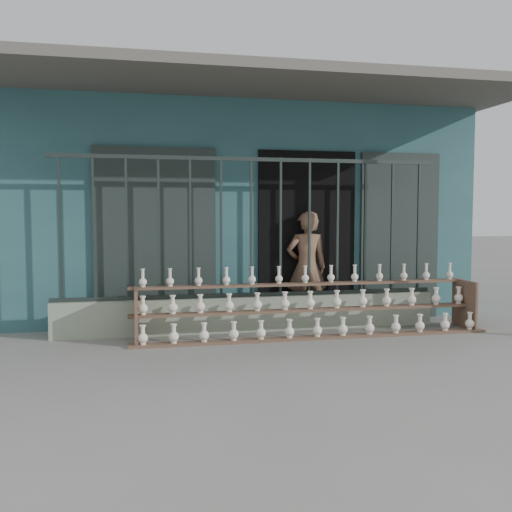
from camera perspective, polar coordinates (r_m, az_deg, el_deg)
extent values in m
plane|color=slate|center=(6.27, 1.94, -9.82)|extent=(60.00, 60.00, 0.00)
cube|color=#2B575C|center=(10.31, -3.85, 4.63)|extent=(7.00, 5.00, 3.20)
cube|color=black|center=(8.08, 5.03, 1.92)|extent=(1.40, 0.12, 2.40)
cube|color=#1E2926|center=(7.69, -10.01, 1.76)|extent=(1.60, 0.08, 2.40)
cube|color=#1E2926|center=(8.56, 14.11, 1.94)|extent=(1.20, 0.08, 2.40)
cube|color=#59544C|center=(7.43, -0.34, 16.88)|extent=(7.40, 2.00, 0.12)
cube|color=gray|center=(7.46, -0.48, -5.78)|extent=(5.00, 0.20, 0.45)
cube|color=#283330|center=(7.25, -19.01, 2.65)|extent=(0.03, 0.03, 1.80)
cube|color=#283330|center=(7.22, -15.92, 2.71)|extent=(0.03, 0.03, 1.80)
cube|color=#283330|center=(7.20, -12.81, 2.76)|extent=(0.03, 0.03, 1.80)
cube|color=#283330|center=(7.21, -9.69, 2.80)|extent=(0.03, 0.03, 1.80)
cube|color=#283330|center=(7.23, -6.59, 2.84)|extent=(0.03, 0.03, 1.80)
cube|color=#283330|center=(7.28, -3.51, 2.87)|extent=(0.03, 0.03, 1.80)
cube|color=#283330|center=(7.35, -0.49, 2.89)|extent=(0.03, 0.03, 1.80)
cube|color=#283330|center=(7.44, 2.47, 2.90)|extent=(0.03, 0.03, 1.80)
cube|color=#283330|center=(7.55, 5.35, 2.90)|extent=(0.03, 0.03, 1.80)
cube|color=#283330|center=(7.67, 8.15, 2.90)|extent=(0.03, 0.03, 1.80)
cube|color=#283330|center=(7.82, 10.85, 2.89)|extent=(0.03, 0.03, 1.80)
cube|color=#283330|center=(7.98, 13.44, 2.87)|extent=(0.03, 0.03, 1.80)
cube|color=#283330|center=(8.15, 15.93, 2.85)|extent=(0.03, 0.03, 1.80)
cube|color=#283330|center=(7.38, -0.49, 9.65)|extent=(5.00, 0.04, 0.05)
cube|color=#283330|center=(7.42, -0.49, -3.88)|extent=(5.00, 0.04, 0.05)
cube|color=brown|center=(7.06, 6.08, -8.12)|extent=(4.50, 0.18, 0.03)
cube|color=brown|center=(7.23, 5.48, -5.39)|extent=(4.50, 0.18, 0.03)
cube|color=brown|center=(7.43, 4.92, -2.80)|extent=(4.50, 0.18, 0.03)
cube|color=brown|center=(6.90, -11.89, -5.88)|extent=(0.04, 0.55, 0.64)
cube|color=brown|center=(8.14, 20.12, -4.53)|extent=(0.04, 0.55, 0.64)
imported|color=brown|center=(7.92, 5.08, -1.17)|extent=(0.58, 0.40, 1.56)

